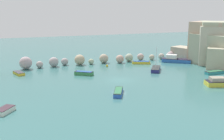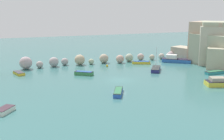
{
  "view_description": "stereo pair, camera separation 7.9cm",
  "coord_description": "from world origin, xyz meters",
  "px_view_note": "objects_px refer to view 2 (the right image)",
  "views": [
    {
      "loc": [
        -17.51,
        -43.64,
        12.62
      ],
      "look_at": [
        0.0,
        3.89,
        1.0
      ],
      "focal_mm": 43.6,
      "sensor_mm": 36.0,
      "label": 1
    },
    {
      "loc": [
        -17.44,
        -43.67,
        12.62
      ],
      "look_at": [
        0.0,
        3.89,
        1.0
      ],
      "focal_mm": 43.6,
      "sensor_mm": 36.0,
      "label": 2
    }
  ],
  "objects_px": {
    "channel_buoy": "(107,66)",
    "moored_boat_7": "(141,62)",
    "moored_boat_2": "(19,73)",
    "moored_boat_5": "(215,72)",
    "moored_boat_3": "(223,82)",
    "moored_boat_0": "(175,60)",
    "moored_boat_1": "(5,110)",
    "moored_boat_4": "(156,69)",
    "moored_boat_8": "(84,73)",
    "moored_boat_6": "(118,92)"
  },
  "relations": [
    {
      "from": "moored_boat_4",
      "to": "moored_boat_6",
      "type": "height_order",
      "value": "moored_boat_4"
    },
    {
      "from": "moored_boat_1",
      "to": "moored_boat_8",
      "type": "distance_m",
      "value": 20.72
    },
    {
      "from": "channel_buoy",
      "to": "moored_boat_2",
      "type": "xyz_separation_m",
      "value": [
        -18.36,
        -0.75,
        0.03
      ]
    },
    {
      "from": "moored_boat_5",
      "to": "moored_boat_7",
      "type": "relative_size",
      "value": 0.98
    },
    {
      "from": "moored_boat_1",
      "to": "moored_boat_4",
      "type": "height_order",
      "value": "moored_boat_4"
    },
    {
      "from": "moored_boat_2",
      "to": "moored_boat_3",
      "type": "distance_m",
      "value": 37.34
    },
    {
      "from": "moored_boat_3",
      "to": "moored_boat_4",
      "type": "relative_size",
      "value": 1.34
    },
    {
      "from": "moored_boat_3",
      "to": "moored_boat_8",
      "type": "xyz_separation_m",
      "value": [
        -19.91,
        15.05,
        -0.17
      ]
    },
    {
      "from": "moored_boat_3",
      "to": "moored_boat_5",
      "type": "height_order",
      "value": "moored_boat_3"
    },
    {
      "from": "moored_boat_3",
      "to": "moored_boat_7",
      "type": "relative_size",
      "value": 1.54
    },
    {
      "from": "moored_boat_0",
      "to": "moored_boat_8",
      "type": "height_order",
      "value": "moored_boat_0"
    },
    {
      "from": "moored_boat_0",
      "to": "moored_boat_4",
      "type": "distance_m",
      "value": 10.9
    },
    {
      "from": "moored_boat_0",
      "to": "moored_boat_7",
      "type": "height_order",
      "value": "moored_boat_0"
    },
    {
      "from": "moored_boat_1",
      "to": "moored_boat_5",
      "type": "bearing_deg",
      "value": -42.77
    },
    {
      "from": "moored_boat_5",
      "to": "moored_boat_7",
      "type": "xyz_separation_m",
      "value": [
        -9.21,
        13.87,
        0.01
      ]
    },
    {
      "from": "moored_boat_3",
      "to": "moored_boat_6",
      "type": "bearing_deg",
      "value": 12.12
    },
    {
      "from": "moored_boat_2",
      "to": "moored_boat_8",
      "type": "bearing_deg",
      "value": 49.59
    },
    {
      "from": "moored_boat_8",
      "to": "moored_boat_5",
      "type": "bearing_deg",
      "value": 16.84
    },
    {
      "from": "channel_buoy",
      "to": "moored_boat_7",
      "type": "xyz_separation_m",
      "value": [
        8.48,
        0.42,
        0.08
      ]
    },
    {
      "from": "channel_buoy",
      "to": "moored_boat_8",
      "type": "bearing_deg",
      "value": -140.24
    },
    {
      "from": "moored_boat_7",
      "to": "moored_boat_8",
      "type": "bearing_deg",
      "value": 47.27
    },
    {
      "from": "channel_buoy",
      "to": "moored_boat_5",
      "type": "xyz_separation_m",
      "value": [
        17.69,
        -13.45,
        0.07
      ]
    },
    {
      "from": "moored_boat_2",
      "to": "moored_boat_5",
      "type": "distance_m",
      "value": 38.23
    },
    {
      "from": "moored_boat_2",
      "to": "moored_boat_3",
      "type": "xyz_separation_m",
      "value": [
        31.65,
        -19.81,
        0.27
      ]
    },
    {
      "from": "moored_boat_8",
      "to": "moored_boat_2",
      "type": "bearing_deg",
      "value": -167.1
    },
    {
      "from": "moored_boat_0",
      "to": "moored_boat_2",
      "type": "relative_size",
      "value": 1.97
    },
    {
      "from": "moored_boat_4",
      "to": "moored_boat_7",
      "type": "bearing_deg",
      "value": -149.45
    },
    {
      "from": "moored_boat_4",
      "to": "moored_boat_6",
      "type": "relative_size",
      "value": 1.14
    },
    {
      "from": "moored_boat_4",
      "to": "moored_boat_0",
      "type": "bearing_deg",
      "value": 159.68
    },
    {
      "from": "channel_buoy",
      "to": "moored_boat_8",
      "type": "height_order",
      "value": "moored_boat_8"
    },
    {
      "from": "moored_boat_1",
      "to": "moored_boat_5",
      "type": "xyz_separation_m",
      "value": [
        38.29,
        7.34,
        0.01
      ]
    },
    {
      "from": "moored_boat_6",
      "to": "moored_boat_8",
      "type": "xyz_separation_m",
      "value": [
        -1.85,
        13.3,
        0.04
      ]
    },
    {
      "from": "moored_boat_3",
      "to": "moored_boat_5",
      "type": "bearing_deg",
      "value": -104.12
    },
    {
      "from": "moored_boat_2",
      "to": "moored_boat_5",
      "type": "relative_size",
      "value": 0.81
    },
    {
      "from": "channel_buoy",
      "to": "moored_boat_0",
      "type": "distance_m",
      "value": 16.91
    },
    {
      "from": "moored_boat_2",
      "to": "moored_boat_8",
      "type": "distance_m",
      "value": 12.67
    },
    {
      "from": "moored_boat_2",
      "to": "moored_boat_1",
      "type": "bearing_deg",
      "value": -24.74
    },
    {
      "from": "moored_boat_3",
      "to": "moored_boat_2",
      "type": "bearing_deg",
      "value": -14.38
    },
    {
      "from": "moored_boat_3",
      "to": "moored_boat_6",
      "type": "xyz_separation_m",
      "value": [
        -18.06,
        1.75,
        -0.21
      ]
    },
    {
      "from": "moored_boat_2",
      "to": "moored_boat_7",
      "type": "relative_size",
      "value": 0.8
    },
    {
      "from": "moored_boat_3",
      "to": "moored_boat_5",
      "type": "xyz_separation_m",
      "value": [
        4.4,
        7.11,
        -0.23
      ]
    },
    {
      "from": "moored_boat_1",
      "to": "moored_boat_4",
      "type": "xyz_separation_m",
      "value": [
        28.7,
        13.67,
        0.08
      ]
    },
    {
      "from": "channel_buoy",
      "to": "moored_boat_5",
      "type": "bearing_deg",
      "value": -37.24
    },
    {
      "from": "moored_boat_1",
      "to": "moored_boat_6",
      "type": "relative_size",
      "value": 0.66
    },
    {
      "from": "moored_boat_2",
      "to": "moored_boat_3",
      "type": "height_order",
      "value": "moored_boat_3"
    },
    {
      "from": "moored_boat_5",
      "to": "moored_boat_8",
      "type": "xyz_separation_m",
      "value": [
        -24.31,
        7.95,
        0.06
      ]
    },
    {
      "from": "channel_buoy",
      "to": "moored_boat_0",
      "type": "xyz_separation_m",
      "value": [
        16.89,
        -0.68,
        0.4
      ]
    },
    {
      "from": "moored_boat_2",
      "to": "moored_boat_3",
      "type": "relative_size",
      "value": 0.52
    },
    {
      "from": "moored_boat_7",
      "to": "moored_boat_1",
      "type": "bearing_deg",
      "value": 61.95
    },
    {
      "from": "moored_boat_1",
      "to": "moored_boat_8",
      "type": "height_order",
      "value": "moored_boat_8"
    }
  ]
}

